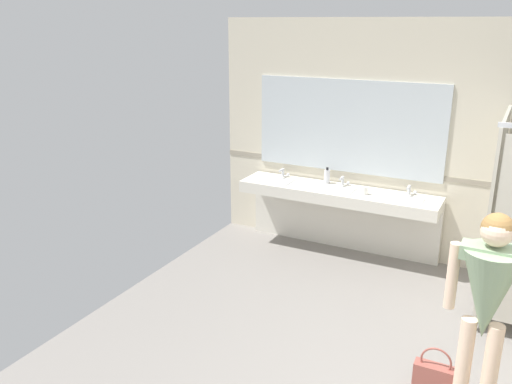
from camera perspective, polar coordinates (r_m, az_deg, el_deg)
vanity_counter at (r=6.65m, az=8.87°, el=-1.32°), size 2.43×0.54×0.95m
mirror_panel at (r=6.59m, az=9.80°, el=6.91°), size 2.33×0.02×1.12m
person_standing at (r=4.03m, az=23.53°, el=-10.02°), size 0.56×0.41×1.58m
handbag at (r=4.57m, az=18.49°, el=-18.38°), size 0.31×0.11×0.42m
soap_dispenser at (r=6.69m, az=7.61°, el=1.66°), size 0.07×0.07×0.20m
paper_cup at (r=6.34m, az=11.56°, el=0.14°), size 0.07×0.07×0.09m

